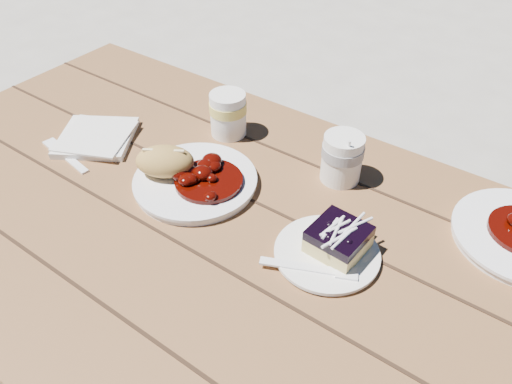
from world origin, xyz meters
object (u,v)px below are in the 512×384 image
Objects in this scene: picnic_table at (343,351)px; blueberry_cake at (338,239)px; bread_roll at (165,161)px; coffee_cup at (342,158)px; main_plate at (195,182)px; second_cup at (228,114)px; dessert_plate at (327,254)px.

blueberry_cake is (-0.06, 0.06, 0.19)m from picnic_table.
bread_roll is 0.33m from coffee_cup.
main_plate is 0.31m from blueberry_cake.
bread_roll is 1.17× the size of second_cup.
second_cup is (-0.36, 0.18, 0.01)m from blueberry_cake.
second_cup reaches higher than dessert_plate.
bread_roll is at bearing -178.86° from dessert_plate.
second_cup reaches higher than blueberry_cake.
coffee_cup is at bearing 112.78° from dessert_plate.
dessert_plate reaches higher than picnic_table.
picnic_table is 0.53m from second_cup.
coffee_cup reaches higher than main_plate.
dessert_plate is at bearing 151.15° from picnic_table.
coffee_cup is 1.00× the size of second_cup.
coffee_cup is at bearing 120.71° from blueberry_cake.
blueberry_cake is at bearing 56.31° from dessert_plate.
blueberry_cake reaches higher than picnic_table.
picnic_table is at bearing -8.29° from main_plate.
blueberry_cake is 0.40m from second_cup.
dessert_plate is at bearing -2.54° from main_plate.
dessert_plate is (-0.07, 0.04, 0.17)m from picnic_table.
blueberry_cake reaches higher than dessert_plate.
second_cup is at bearing -179.63° from coffee_cup.
blueberry_cake is 0.93× the size of coffee_cup.
dessert_plate is 0.40m from second_cup.
main_plate is 0.07m from bread_roll.
blueberry_cake is at bearing 3.49° from bread_roll.
coffee_cup is (0.21, 0.18, 0.04)m from main_plate.
bread_roll reaches higher than picnic_table.
second_cup is (-0.43, 0.23, 0.21)m from picnic_table.
coffee_cup is at bearing 40.17° from main_plate.
coffee_cup reaches higher than dessert_plate.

